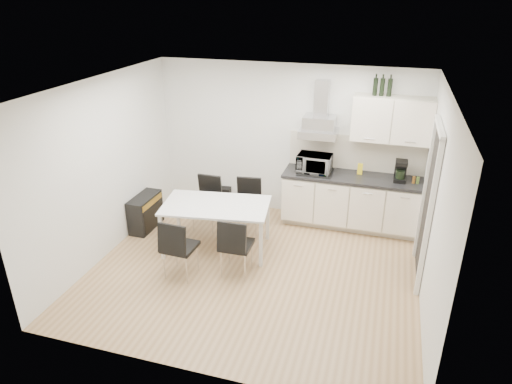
% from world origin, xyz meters
% --- Properties ---
extents(ground, '(4.50, 4.50, 0.00)m').
position_xyz_m(ground, '(0.00, 0.00, 0.00)').
color(ground, tan).
rests_on(ground, ground).
extents(wall_back, '(4.50, 0.10, 2.60)m').
position_xyz_m(wall_back, '(0.00, 2.00, 1.30)').
color(wall_back, silver).
rests_on(wall_back, ground).
extents(wall_front, '(4.50, 0.10, 2.60)m').
position_xyz_m(wall_front, '(0.00, -2.00, 1.30)').
color(wall_front, silver).
rests_on(wall_front, ground).
extents(wall_left, '(0.10, 4.00, 2.60)m').
position_xyz_m(wall_left, '(-2.25, 0.00, 1.30)').
color(wall_left, silver).
rests_on(wall_left, ground).
extents(wall_right, '(0.10, 4.00, 2.60)m').
position_xyz_m(wall_right, '(2.25, 0.00, 1.30)').
color(wall_right, silver).
rests_on(wall_right, ground).
extents(ceiling, '(4.50, 4.50, 0.00)m').
position_xyz_m(ceiling, '(0.00, 0.00, 2.60)').
color(ceiling, white).
rests_on(ceiling, wall_back).
extents(doorway, '(0.08, 1.04, 2.10)m').
position_xyz_m(doorway, '(2.21, 0.55, 1.05)').
color(doorway, white).
rests_on(doorway, ground).
extents(kitchenette, '(2.22, 0.64, 2.52)m').
position_xyz_m(kitchenette, '(1.18, 1.73, 0.83)').
color(kitchenette, beige).
rests_on(kitchenette, ground).
extents(dining_table, '(1.67, 1.11, 0.75)m').
position_xyz_m(dining_table, '(-0.71, 0.40, 0.68)').
color(dining_table, white).
rests_on(dining_table, ground).
extents(chair_far_left, '(0.44, 0.50, 0.88)m').
position_xyz_m(chair_far_left, '(-1.12, 0.98, 0.44)').
color(chair_far_left, black).
rests_on(chair_far_left, ground).
extents(chair_far_right, '(0.50, 0.55, 0.88)m').
position_xyz_m(chair_far_right, '(-0.44, 1.07, 0.44)').
color(chair_far_right, black).
rests_on(chair_far_right, ground).
extents(chair_near_left, '(0.47, 0.52, 0.88)m').
position_xyz_m(chair_near_left, '(-0.93, -0.41, 0.44)').
color(chair_near_left, black).
rests_on(chair_near_left, ground).
extents(chair_near_right, '(0.45, 0.51, 0.88)m').
position_xyz_m(chair_near_right, '(-0.21, -0.14, 0.44)').
color(chair_near_right, black).
rests_on(chair_near_right, ground).
extents(guitar_amp, '(0.31, 0.69, 0.57)m').
position_xyz_m(guitar_amp, '(-2.09, 0.69, 0.29)').
color(guitar_amp, black).
rests_on(guitar_amp, ground).
extents(floor_speaker, '(0.22, 0.20, 0.34)m').
position_xyz_m(floor_speaker, '(-1.13, 1.90, 0.17)').
color(floor_speaker, black).
rests_on(floor_speaker, ground).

